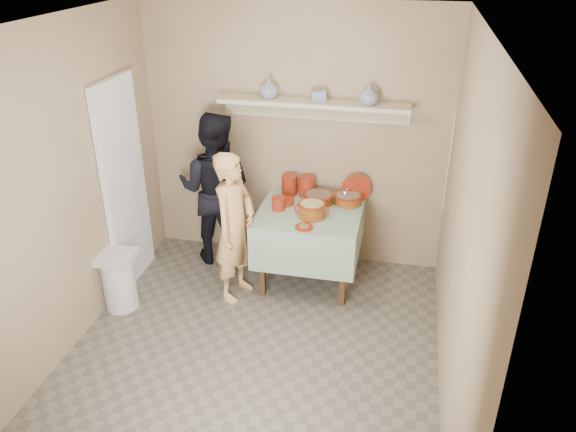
% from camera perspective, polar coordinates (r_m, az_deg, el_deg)
% --- Properties ---
extents(ground, '(3.50, 3.50, 0.00)m').
position_cam_1_polar(ground, '(4.75, -3.81, -14.19)').
color(ground, '#625B4D').
rests_on(ground, ground).
extents(tile_panel, '(0.06, 0.70, 2.00)m').
position_cam_1_polar(tile_panel, '(5.47, -16.26, 3.02)').
color(tile_panel, silver).
rests_on(tile_panel, ground).
extents(plate_stack_a, '(0.15, 0.15, 0.20)m').
position_cam_1_polar(plate_stack_a, '(5.61, 0.13, 3.18)').
color(plate_stack_a, maroon).
rests_on(plate_stack_a, serving_table).
extents(plate_stack_b, '(0.16, 0.16, 0.19)m').
position_cam_1_polar(plate_stack_b, '(5.59, 1.90, 3.03)').
color(plate_stack_b, maroon).
rests_on(plate_stack_b, serving_table).
extents(bowl_stack, '(0.13, 0.13, 0.13)m').
position_cam_1_polar(bowl_stack, '(5.30, -0.99, 1.27)').
color(bowl_stack, maroon).
rests_on(bowl_stack, serving_table).
extents(empty_bowl, '(0.18, 0.18, 0.05)m').
position_cam_1_polar(empty_bowl, '(5.43, -0.31, 1.49)').
color(empty_bowl, maroon).
rests_on(empty_bowl, serving_table).
extents(propped_lid, '(0.30, 0.17, 0.29)m').
position_cam_1_polar(propped_lid, '(5.52, 6.92, 2.79)').
color(propped_lid, maroon).
rests_on(propped_lid, serving_table).
extents(vase_right, '(0.18, 0.18, 0.18)m').
position_cam_1_polar(vase_right, '(5.21, 8.24, 12.11)').
color(vase_right, navy).
rests_on(vase_right, wall_shelf).
extents(vase_left, '(0.22, 0.22, 0.19)m').
position_cam_1_polar(vase_left, '(5.38, -1.95, 12.89)').
color(vase_left, navy).
rests_on(vase_left, wall_shelf).
extents(ceramic_box, '(0.16, 0.13, 0.10)m').
position_cam_1_polar(ceramic_box, '(5.30, 3.10, 12.10)').
color(ceramic_box, navy).
rests_on(ceramic_box, wall_shelf).
extents(person_cook, '(0.46, 0.59, 1.44)m').
position_cam_1_polar(person_cook, '(5.12, -5.45, -1.16)').
color(person_cook, tan).
rests_on(person_cook, ground).
extents(person_helper, '(0.79, 0.62, 1.59)m').
position_cam_1_polar(person_helper, '(5.72, -7.39, 2.75)').
color(person_helper, black).
rests_on(person_helper, ground).
extents(room_shell, '(3.04, 3.54, 2.62)m').
position_cam_1_polar(room_shell, '(3.89, -4.53, 4.02)').
color(room_shell, '#9D8160').
rests_on(room_shell, ground).
extents(serving_table, '(0.97, 0.97, 0.76)m').
position_cam_1_polar(serving_table, '(5.38, 2.24, -0.54)').
color(serving_table, '#4C2D16').
rests_on(serving_table, ground).
extents(cazuela_meat_a, '(0.30, 0.30, 0.10)m').
position_cam_1_polar(cazuela_meat_a, '(5.44, 3.12, 1.89)').
color(cazuela_meat_a, '#642A0B').
rests_on(cazuela_meat_a, serving_table).
extents(cazuela_meat_b, '(0.28, 0.28, 0.10)m').
position_cam_1_polar(cazuela_meat_b, '(5.45, 6.10, 1.81)').
color(cazuela_meat_b, '#642A0B').
rests_on(cazuela_meat_b, serving_table).
extents(ladle, '(0.08, 0.26, 0.19)m').
position_cam_1_polar(ladle, '(5.43, 5.84, 2.31)').
color(ladle, silver).
rests_on(ladle, cazuela_meat_b).
extents(cazuela_rice, '(0.33, 0.25, 0.14)m').
position_cam_1_polar(cazuela_rice, '(5.15, 2.41, 0.73)').
color(cazuela_rice, '#642A0B').
rests_on(cazuela_rice, serving_table).
extents(front_plate, '(0.16, 0.16, 0.03)m').
position_cam_1_polar(front_plate, '(4.99, 1.63, -1.13)').
color(front_plate, maroon).
rests_on(front_plate, serving_table).
extents(wall_shelf, '(1.80, 0.25, 0.21)m').
position_cam_1_polar(wall_shelf, '(5.35, 2.63, 11.20)').
color(wall_shelf, '#BCB38C').
rests_on(wall_shelf, room_shell).
extents(trash_bin, '(0.32, 0.32, 0.56)m').
position_cam_1_polar(trash_bin, '(5.37, -16.80, -6.26)').
color(trash_bin, silver).
rests_on(trash_bin, ground).
extents(electrical_cord, '(0.01, 0.05, 0.90)m').
position_cam_1_polar(electrical_cord, '(5.26, 16.00, 5.05)').
color(electrical_cord, silver).
rests_on(electrical_cord, wall_shelf).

